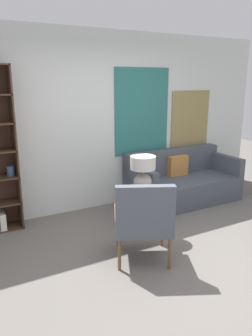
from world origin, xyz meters
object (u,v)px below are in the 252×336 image
(armchair, at_px, (144,218))
(side_table, at_px, (143,193))
(couch, at_px, (182,183))
(table_lamp, at_px, (143,170))

(armchair, xyz_separation_m, side_table, (0.46, 0.76, -0.04))
(couch, height_order, table_lamp, table_lamp)
(armchair, relative_size, side_table, 1.63)
(armchair, height_order, side_table, armchair)
(side_table, height_order, table_lamp, table_lamp)
(couch, bearing_deg, side_table, -151.57)
(armchair, bearing_deg, table_lamp, 59.44)
(side_table, bearing_deg, table_lamp, -127.02)
(side_table, distance_m, table_lamp, 0.34)
(armchair, relative_size, couch, 0.51)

